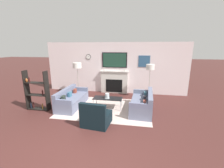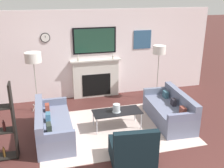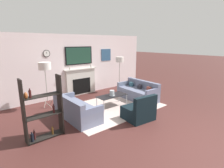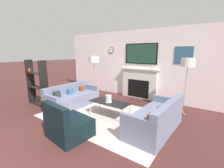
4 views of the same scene
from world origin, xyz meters
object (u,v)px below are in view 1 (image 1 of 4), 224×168
(couch_left, at_px, (72,100))
(floor_lamp_right, at_px, (150,68))
(shelf_unit, at_px, (37,92))
(coffee_table, at_px, (108,99))
(floor_lamp_left, at_px, (77,66))
(armchair, at_px, (96,117))
(couch_right, at_px, (142,104))
(hurricane_candle, at_px, (107,96))

(couch_left, distance_m, floor_lamp_right, 3.83)
(couch_left, height_order, shelf_unit, shelf_unit)
(coffee_table, height_order, floor_lamp_right, floor_lamp_right)
(floor_lamp_left, bearing_deg, armchair, -58.38)
(couch_right, relative_size, hurricane_candle, 8.92)
(couch_right, bearing_deg, hurricane_candle, 178.83)
(coffee_table, height_order, shelf_unit, shelf_unit)
(couch_right, bearing_deg, floor_lamp_right, 78.01)
(shelf_unit, bearing_deg, hurricane_candle, 12.21)
(couch_right, relative_size, shelf_unit, 1.14)
(couch_right, relative_size, coffee_table, 1.53)
(couch_left, distance_m, hurricane_candle, 1.56)
(hurricane_candle, xyz_separation_m, floor_lamp_left, (-1.86, 1.51, 1.00))
(coffee_table, height_order, hurricane_candle, hurricane_candle)
(floor_lamp_left, relative_size, floor_lamp_right, 1.00)
(couch_left, bearing_deg, armchair, -43.13)
(couch_right, distance_m, shelf_unit, 4.20)
(coffee_table, xyz_separation_m, floor_lamp_right, (1.72, 1.48, 1.12))
(coffee_table, bearing_deg, floor_lamp_right, 40.73)
(floor_lamp_left, bearing_deg, shelf_unit, -112.34)
(floor_lamp_right, bearing_deg, couch_left, -154.96)
(armchair, height_order, floor_lamp_left, floor_lamp_left)
(floor_lamp_left, height_order, shelf_unit, floor_lamp_left)
(armchair, distance_m, floor_lamp_left, 3.64)
(couch_left, xyz_separation_m, floor_lamp_right, (3.28, 1.53, 1.25))
(floor_lamp_right, bearing_deg, coffee_table, -139.27)
(hurricane_candle, bearing_deg, shelf_unit, -167.79)
(couch_left, height_order, floor_lamp_right, floor_lamp_right)
(couch_left, bearing_deg, hurricane_candle, 1.04)
(shelf_unit, bearing_deg, floor_lamp_left, 67.66)
(hurricane_candle, relative_size, shelf_unit, 0.13)
(hurricane_candle, bearing_deg, couch_right, -1.17)
(couch_right, xyz_separation_m, hurricane_candle, (-1.42, 0.03, 0.24))
(floor_lamp_right, bearing_deg, hurricane_candle, -139.20)
(coffee_table, bearing_deg, couch_left, -178.20)
(floor_lamp_right, bearing_deg, couch_right, -101.99)
(couch_right, relative_size, armchair, 1.96)
(armchair, distance_m, shelf_unit, 2.81)
(couch_right, bearing_deg, shelf_unit, -172.30)
(armchair, bearing_deg, floor_lamp_right, 58.02)
(couch_right, xyz_separation_m, shelf_unit, (-4.14, -0.56, 0.44))
(shelf_unit, bearing_deg, armchair, -17.05)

